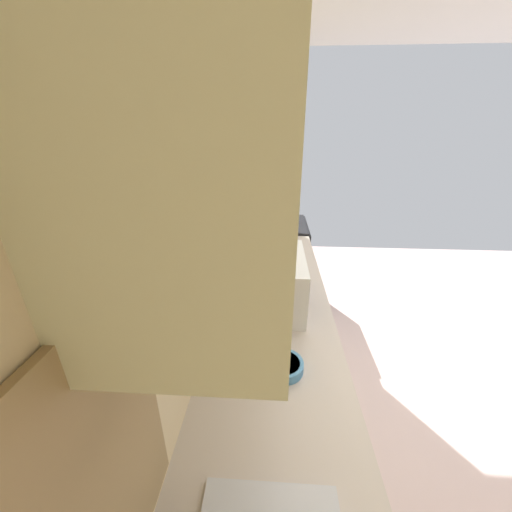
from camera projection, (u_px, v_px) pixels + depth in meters
name	position (u px, v px, depth m)	size (l,w,h in m)	color
ground_plane	(424.00, 399.00, 2.16)	(6.00, 6.00, 0.00)	beige
wall_back	(212.00, 228.00, 1.72)	(3.87, 0.12, 2.58)	beige
counter_run	(271.00, 396.00, 1.65)	(2.89, 0.65, 0.89)	beige
upper_cabinets	(239.00, 120.00, 1.09)	(1.83, 0.33, 0.73)	beige
window_back_wall	(101.00, 482.00, 0.51)	(0.43, 0.02, 0.61)	#997A4C
oven_range	(275.00, 261.00, 3.28)	(0.70, 0.67, 1.07)	black
microwave	(271.00, 280.00, 1.67)	(0.52, 0.38, 0.30)	white
bowl	(283.00, 365.00, 1.24)	(0.17, 0.17, 0.04)	#4C8CBF
kettle	(280.00, 253.00, 2.21)	(0.20, 0.15, 0.18)	black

